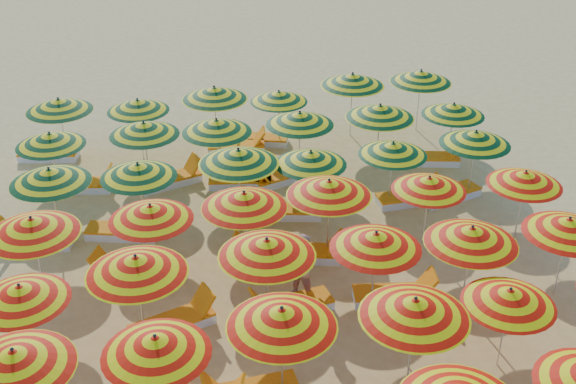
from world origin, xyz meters
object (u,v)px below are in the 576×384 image
(umbrella_31, at_px, (144,129))
(lounger_23, at_px, (431,158))
(umbrella_18, at_px, (32,226))
(lounger_25, at_px, (238,146))
(umbrella_17, at_px, (568,226))
(umbrella_22, at_px, (429,184))
(umbrella_39, at_px, (279,97))
(umbrella_35, at_px, (453,110))
(lounger_26, at_px, (259,139))
(lounger_10, at_px, (396,295))
(umbrella_6, at_px, (14,360))
(umbrella_29, at_px, (475,138))
(lounger_12, at_px, (268,259))
(lounger_13, at_px, (306,253))
(lounger_9, at_px, (290,307))
(umbrella_33, at_px, (300,119))
(umbrella_23, at_px, (525,178))
(lounger_16, at_px, (286,211))
(beachgoer_a, at_px, (243,210))
(lounger_21, at_px, (242,181))
(umbrella_20, at_px, (244,200))
(lounger_14, at_px, (34,240))
(umbrella_30, at_px, (50,139))
(umbrella_14, at_px, (267,248))
(lounger_11, at_px, (130,276))
(umbrella_34, at_px, (380,111))
(lounger_15, at_px, (124,231))
(umbrella_13, at_px, (136,265))
(umbrella_25, at_px, (138,171))
(umbrella_38, at_px, (214,93))
(umbrella_8, at_px, (282,318))
(umbrella_32, at_px, (217,126))
(umbrella_7, at_px, (156,345))
(lounger_22, at_px, (280,177))
(umbrella_37, at_px, (138,105))
(umbrella_36, at_px, (59,105))
(lounger_18, at_px, (448,194))
(umbrella_21, at_px, (329,188))
(umbrella_24, at_px, (50,176))
(lounger_8, at_px, (174,323))
(umbrella_19, at_px, (151,213))
(umbrella_9, at_px, (415,308))
(umbrella_16, at_px, (472,235))
(umbrella_12, at_px, (20,293))
(umbrella_28, at_px, (393,149))
(umbrella_26, at_px, (239,157))
(lounger_17, at_px, (411,198))
(umbrella_27, at_px, (311,158))

(umbrella_31, height_order, lounger_23, umbrella_31)
(umbrella_18, bearing_deg, lounger_25, 51.37)
(umbrella_17, distance_m, lounger_23, 6.65)
(umbrella_22, height_order, umbrella_39, umbrella_22)
(umbrella_35, bearing_deg, lounger_26, 155.47)
(umbrella_35, relative_size, lounger_10, 1.31)
(umbrella_6, height_order, umbrella_29, umbrella_6)
(lounger_12, xyz_separation_m, lounger_13, (0.92, 0.09, 0.00))
(umbrella_31, relative_size, lounger_9, 1.09)
(umbrella_33, xyz_separation_m, lounger_9, (-1.50, -5.94, -1.60))
(umbrella_23, distance_m, lounger_13, 5.39)
(umbrella_6, relative_size, lounger_16, 1.17)
(lounger_13, xyz_separation_m, beachgoer_a, (-1.25, 1.42, 0.49))
(lounger_21, height_order, lounger_25, same)
(umbrella_20, height_order, umbrella_35, umbrella_20)
(lounger_16, bearing_deg, umbrella_22, 160.13)
(lounger_14, bearing_deg, umbrella_30, -89.25)
(umbrella_23, bearing_deg, umbrella_33, 136.50)
(umbrella_14, bearing_deg, lounger_11, 144.47)
(umbrella_39, bearing_deg, lounger_21, -122.83)
(umbrella_22, relative_size, umbrella_34, 0.82)
(umbrella_14, bearing_deg, lounger_15, 126.51)
(umbrella_22, bearing_deg, umbrella_13, -161.40)
(umbrella_13, distance_m, umbrella_25, 4.11)
(umbrella_25, distance_m, lounger_15, 1.63)
(umbrella_20, bearing_deg, umbrella_39, 72.42)
(umbrella_17, xyz_separation_m, umbrella_38, (-6.30, 8.65, 0.10))
(umbrella_8, xyz_separation_m, umbrella_32, (-0.14, 8.18, -0.03))
(umbrella_7, distance_m, lounger_22, 9.05)
(umbrella_37, bearing_deg, lounger_15, -97.75)
(lounger_13, bearing_deg, umbrella_7, -113.79)
(lounger_14, relative_size, lounger_25, 1.01)
(umbrella_36, height_order, lounger_18, umbrella_36)
(umbrella_14, xyz_separation_m, umbrella_21, (1.78, 2.09, -0.00))
(lounger_14, distance_m, lounger_16, 6.16)
(lounger_22, bearing_deg, lounger_15, 4.59)
(umbrella_24, relative_size, lounger_8, 1.30)
(umbrella_31, bearing_deg, lounger_18, -16.78)
(lounger_11, bearing_deg, umbrella_23, -157.46)
(umbrella_19, height_order, umbrella_21, umbrella_21)
(umbrella_9, xyz_separation_m, umbrella_16, (1.95, 2.02, -0.04))
(umbrella_31, relative_size, umbrella_33, 0.81)
(umbrella_38, bearing_deg, umbrella_12, -117.46)
(umbrella_32, bearing_deg, lounger_22, -6.48)
(umbrella_28, height_order, lounger_11, umbrella_28)
(lounger_14, bearing_deg, umbrella_9, 149.23)
(umbrella_16, height_order, umbrella_26, umbrella_26)
(lounger_13, relative_size, lounger_21, 1.01)
(umbrella_37, distance_m, lounger_17, 8.15)
(umbrella_27, height_order, lounger_21, umbrella_27)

